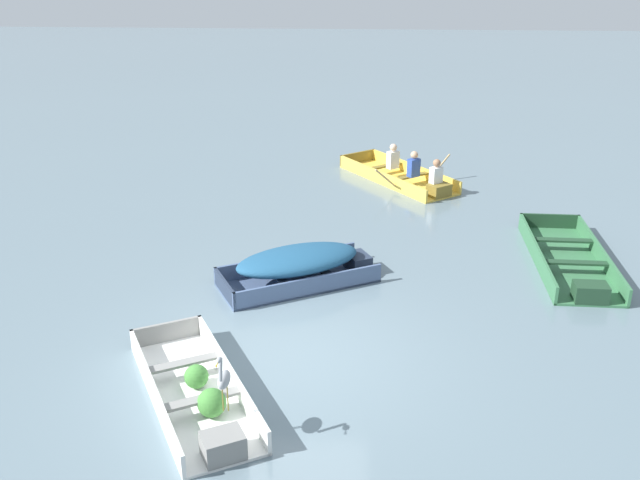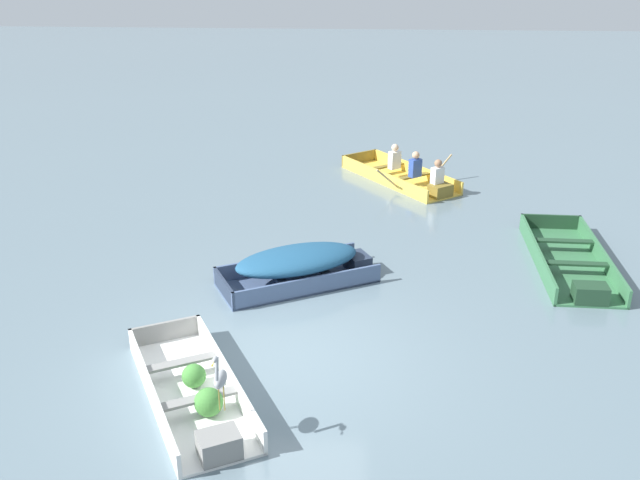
% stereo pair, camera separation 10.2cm
% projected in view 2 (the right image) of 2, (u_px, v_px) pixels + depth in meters
% --- Properties ---
extents(ground_plane, '(80.00, 80.00, 0.00)m').
position_uv_depth(ground_plane, '(284.00, 356.00, 10.34)').
color(ground_plane, slate).
extents(dinghy_white_foreground, '(2.35, 3.18, 0.41)m').
position_uv_depth(dinghy_white_foreground, '(195.00, 394.00, 9.27)').
color(dinghy_white_foreground, white).
rests_on(dinghy_white_foreground, ground).
extents(skiff_green_near_moored, '(1.31, 3.46, 0.34)m').
position_uv_depth(skiff_green_near_moored, '(570.00, 262.00, 13.07)').
color(skiff_green_near_moored, '#387047').
rests_on(skiff_green_near_moored, ground).
extents(skiff_slate_blue_mid_moored, '(2.91, 2.22, 0.65)m').
position_uv_depth(skiff_slate_blue_mid_moored, '(299.00, 264.00, 12.40)').
color(skiff_slate_blue_mid_moored, '#475B7F').
rests_on(skiff_slate_blue_mid_moored, ground).
extents(rowboat_yellow_with_crew, '(2.94, 3.39, 0.89)m').
position_uv_depth(rowboat_yellow_with_crew, '(405.00, 176.00, 17.55)').
color(rowboat_yellow_with_crew, '#E5BC47').
rests_on(rowboat_yellow_with_crew, ground).
extents(heron_on_dinghy, '(0.16, 0.45, 0.84)m').
position_uv_depth(heron_on_dinghy, '(220.00, 378.00, 8.30)').
color(heron_on_dinghy, olive).
rests_on(heron_on_dinghy, dinghy_white_foreground).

